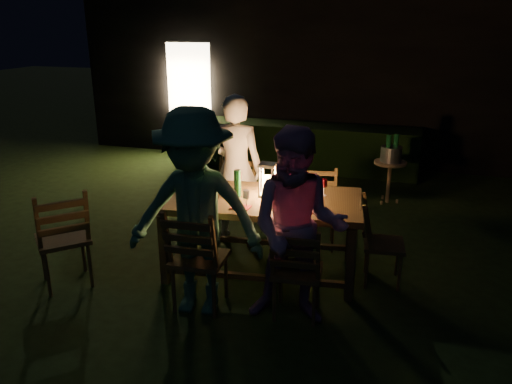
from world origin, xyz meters
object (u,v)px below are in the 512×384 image
(person_house_side, at_px, (236,169))
(ice_bucket, at_px, (391,154))
(chair_far_left, at_px, (235,216))
(dining_table, at_px, (261,205))
(bottle_bucket_a, at_px, (388,151))
(chair_spare, at_px, (65,255))
(bottle_table, at_px, (237,183))
(bottle_bucket_b, at_px, (395,150))
(person_opp_right, at_px, (298,229))
(person_opp_left, at_px, (195,214))
(side_table, at_px, (390,166))
(chair_near_left, at_px, (199,275))
(chair_far_right, at_px, (318,223))
(lantern, at_px, (267,182))
(chair_end, at_px, (381,257))
(chair_near_right, at_px, (296,287))

(person_house_side, relative_size, ice_bucket, 5.91)
(chair_far_left, bearing_deg, dining_table, 118.01)
(dining_table, bearing_deg, bottle_bucket_a, 59.55)
(chair_spare, relative_size, bottle_table, 3.88)
(bottle_table, bearing_deg, person_house_side, 110.70)
(chair_spare, height_order, bottle_table, bottle_table)
(dining_table, relative_size, bottle_bucket_b, 6.65)
(person_opp_right, height_order, person_opp_left, person_opp_left)
(person_opp_right, height_order, side_table, person_opp_right)
(chair_near_left, distance_m, chair_far_left, 1.54)
(chair_far_right, bearing_deg, bottle_table, 40.14)
(bottle_bucket_a, bearing_deg, person_house_side, -132.53)
(chair_far_left, height_order, bottle_table, bottle_table)
(chair_near_left, xyz_separation_m, ice_bucket, (1.52, 3.43, 0.42))
(dining_table, relative_size, person_opp_left, 1.13)
(ice_bucket, bearing_deg, person_opp_left, -113.49)
(chair_near_left, height_order, ice_bucket, chair_near_left)
(chair_far_left, distance_m, bottle_table, 1.04)
(dining_table, height_order, lantern, lantern)
(chair_far_right, relative_size, person_opp_right, 0.53)
(bottle_bucket_b, bearing_deg, dining_table, -114.63)
(chair_end, relative_size, bottle_bucket_b, 2.89)
(dining_table, height_order, bottle_bucket_b, bottle_bucket_b)
(chair_near_left, xyz_separation_m, side_table, (1.52, 3.43, 0.23))
(chair_end, distance_m, bottle_bucket_a, 2.48)
(lantern, bearing_deg, bottle_table, -163.54)
(chair_end, relative_size, chair_spare, 0.85)
(bottle_bucket_a, bearing_deg, chair_near_right, -99.95)
(person_opp_left, distance_m, ice_bucket, 3.80)
(chair_near_right, bearing_deg, bottle_bucket_b, 73.62)
(chair_far_left, distance_m, bottle_bucket_a, 2.54)
(chair_far_left, xyz_separation_m, person_house_side, (-0.01, 0.05, 0.58))
(person_opp_right, bearing_deg, chair_spare, 175.05)
(person_opp_right, height_order, lantern, person_opp_right)
(dining_table, height_order, chair_end, chair_end)
(person_opp_left, bearing_deg, dining_table, 61.24)
(person_opp_left, height_order, bottle_table, person_opp_left)
(ice_bucket, bearing_deg, bottle_table, -118.15)
(dining_table, height_order, chair_spare, chair_spare)
(chair_near_left, relative_size, bottle_bucket_a, 3.30)
(dining_table, relative_size, person_house_side, 1.20)
(person_opp_left, xyz_separation_m, ice_bucket, (1.51, 3.48, -0.21))
(bottle_table, relative_size, side_table, 0.45)
(dining_table, height_order, person_house_side, person_house_side)
(chair_near_left, bearing_deg, person_opp_left, -84.43)
(chair_far_left, distance_m, ice_bucket, 2.59)
(chair_near_left, bearing_deg, person_house_side, 93.78)
(chair_near_left, height_order, chair_far_left, chair_near_left)
(chair_near_left, bearing_deg, chair_far_right, 60.85)
(dining_table, relative_size, chair_spare, 1.96)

